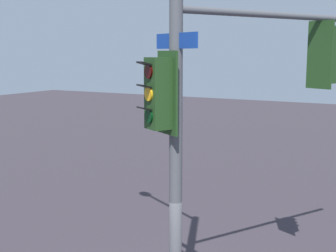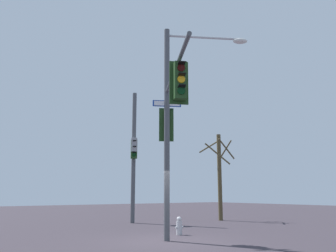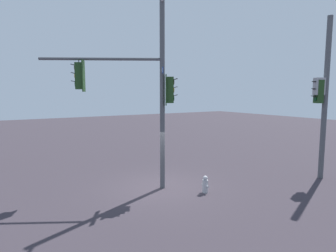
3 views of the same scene
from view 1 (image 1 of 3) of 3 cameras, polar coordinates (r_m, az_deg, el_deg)
The scene contains 1 object.
main_signal_pole_assembly at distance 7.83m, azimuth 5.13°, elevation 7.82°, with size 5.53×5.07×8.15m.
Camera 1 is at (3.25, -6.47, 4.90)m, focal length 49.03 mm.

